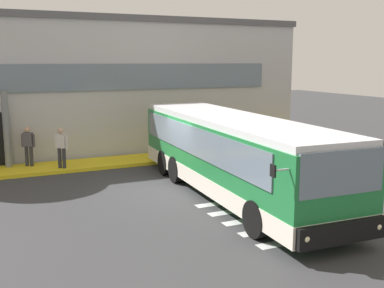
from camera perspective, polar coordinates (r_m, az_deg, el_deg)
name	(u,v)px	position (r m, az deg, el deg)	size (l,w,h in m)	color
ground_plane	(173,188)	(17.03, -2.29, -5.36)	(80.00, 90.00, 0.02)	#353538
bay_paint_stripes	(288,214)	(14.45, 11.68, -8.36)	(4.40, 3.96, 0.01)	silver
terminal_building	(84,83)	(27.36, -13.04, 7.30)	(20.85, 13.80, 6.63)	#B7B7BC
boarding_curb	(133,160)	(21.40, -7.20, -1.98)	(23.05, 2.00, 0.15)	yellow
entry_support_column	(6,129)	(20.79, -21.73, 1.70)	(0.28, 0.28, 3.19)	slate
bus_main_foreground	(232,157)	(15.78, 4.97, -1.61)	(3.50, 11.35, 2.70)	#1E7238
passenger_near_column	(29,143)	(20.76, -19.35, 0.07)	(0.53, 0.49, 1.68)	#2D2D33
passenger_by_doorway	(61,146)	(19.92, -15.68, -0.24)	(0.48, 0.41, 1.68)	#2D2D33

